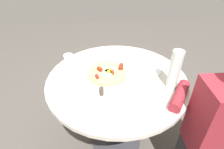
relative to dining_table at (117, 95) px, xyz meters
The scene contains 13 objects.
ground_plane 0.54m from the dining_table, ahead, with size 6.00×6.00×0.00m, color #4C4742.
dining_table is the anchor object (origin of this frame).
person_seated 0.71m from the dining_table, 145.99° to the left, with size 0.52×0.42×1.14m.
pizza_plate 0.19m from the dining_table, 28.20° to the right, with size 0.33×0.33×0.01m, color white.
breakfast_pizza 0.21m from the dining_table, 28.95° to the right, with size 0.29×0.29×0.05m.
bread_plate 0.31m from the dining_table, 164.59° to the right, with size 0.17×0.17×0.01m, color white.
napkin 0.31m from the dining_table, 92.24° to the left, with size 0.17×0.14×0.00m, color white.
fork 0.32m from the dining_table, 89.14° to the left, with size 0.18×0.01×0.01m, color silver.
knife 0.31m from the dining_table, 95.59° to the left, with size 0.18×0.01×0.01m, color silver.
water_glass 0.43m from the dining_table, 20.45° to the right, with size 0.07×0.07×0.13m, color silver.
water_bottle 0.48m from the dining_table, 161.53° to the left, with size 0.07×0.07×0.27m, color silver.
salt_shaker 0.45m from the dining_table, 48.02° to the left, with size 0.03×0.03×0.05m, color white.
pepper_shaker 0.28m from the dining_table, 55.67° to the left, with size 0.03×0.03×0.06m, color #3F3833.
Camera 1 is at (0.11, 1.06, 1.51)m, focal length 30.32 mm.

